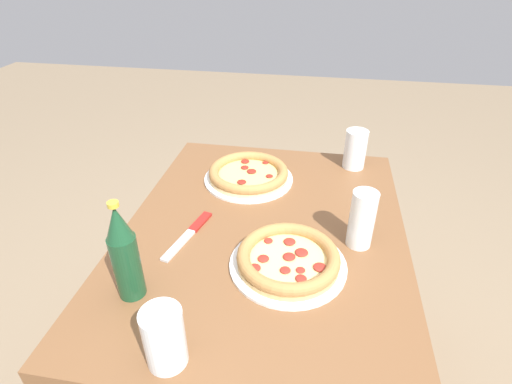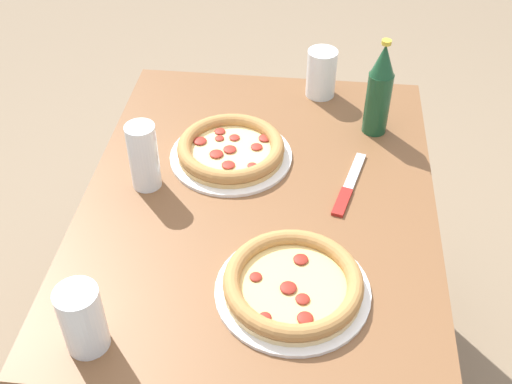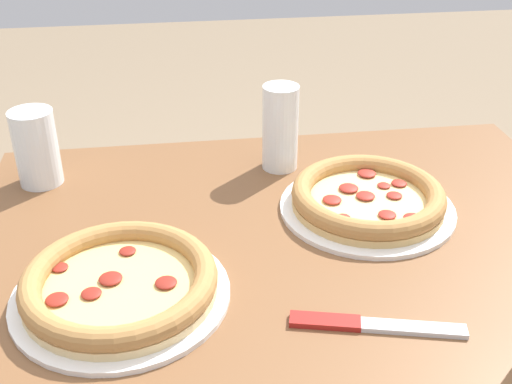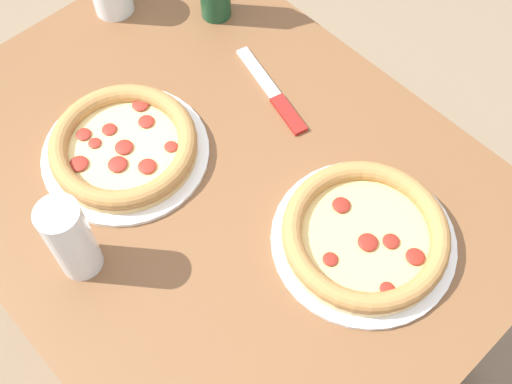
# 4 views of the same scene
# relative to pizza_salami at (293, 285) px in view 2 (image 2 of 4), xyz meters

# --- Properties ---
(ground_plane) EXTENTS (8.00, 8.00, 0.00)m
(ground_plane) POSITION_rel_pizza_salami_xyz_m (0.26, 0.09, -0.75)
(ground_plane) COLOR #847056
(table) EXTENTS (0.99, 0.76, 0.72)m
(table) POSITION_rel_pizza_salami_xyz_m (0.26, 0.09, -0.38)
(table) COLOR brown
(table) RESTS_ON ground_plane
(pizza_salami) EXTENTS (0.29, 0.29, 0.05)m
(pizza_salami) POSITION_rel_pizza_salami_xyz_m (0.00, 0.00, 0.00)
(pizza_salami) COLOR white
(pizza_salami) RESTS_ON table
(pizza_pepperoni) EXTENTS (0.28, 0.28, 0.05)m
(pizza_pepperoni) POSITION_rel_pizza_salami_xyz_m (0.39, 0.17, 0.00)
(pizza_pepperoni) COLOR white
(pizza_pepperoni) RESTS_ON table
(glass_water) EXTENTS (0.06, 0.06, 0.16)m
(glass_water) POSITION_rel_pizza_salami_xyz_m (0.27, 0.34, 0.05)
(glass_water) COLOR white
(glass_water) RESTS_ON table
(glass_orange_juice) EXTENTS (0.07, 0.07, 0.13)m
(glass_orange_juice) POSITION_rel_pizza_salami_xyz_m (-0.15, 0.34, 0.04)
(glass_orange_juice) COLOR white
(glass_orange_juice) RESTS_ON table
(glass_lemonade) EXTENTS (0.08, 0.08, 0.13)m
(glass_lemonade) POSITION_rel_pizza_salami_xyz_m (0.68, -0.03, 0.03)
(glass_lemonade) COLOR white
(glass_lemonade) RESTS_ON table
(beer_bottle) EXTENTS (0.06, 0.06, 0.24)m
(beer_bottle) POSITION_rel_pizza_salami_xyz_m (0.53, -0.16, 0.09)
(beer_bottle) COLOR #194728
(beer_bottle) RESTS_ON table
(knife) EXTENTS (0.22, 0.08, 0.01)m
(knife) POSITION_rel_pizza_salami_xyz_m (0.31, -0.10, -0.02)
(knife) COLOR maroon
(knife) RESTS_ON table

